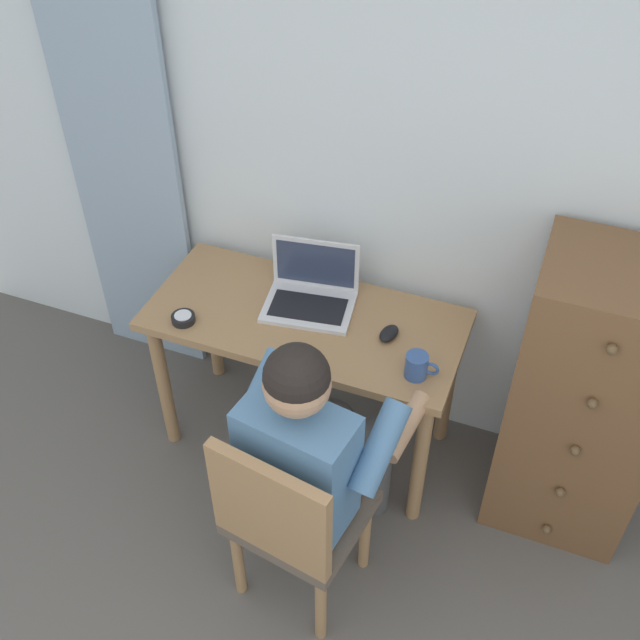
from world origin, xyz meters
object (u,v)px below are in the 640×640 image
object	(u,v)px
desk	(305,338)
computer_mouse	(389,333)
laptop	(311,292)
dresser	(584,401)
person_seated	(317,444)
coffee_mug	(417,366)
desk_clock	(183,318)
chair	(290,517)

from	to	relation	value
desk	computer_mouse	bearing A→B (deg)	1.67
laptop	dresser	bearing A→B (deg)	-1.45
person_seated	coffee_mug	xyz separation A→B (m)	(0.23, 0.37, 0.10)
desk	laptop	bearing A→B (deg)	96.11
computer_mouse	desk_clock	distance (m)	0.77
desk	coffee_mug	bearing A→B (deg)	-16.94
chair	coffee_mug	bearing A→B (deg)	65.30
chair	computer_mouse	bearing A→B (deg)	81.60
person_seated	laptop	bearing A→B (deg)	113.35
dresser	coffee_mug	bearing A→B (deg)	-160.24
desk	desk_clock	size ratio (longest dim) A/B	13.43
desk	desk_clock	world-z (taller)	desk_clock
chair	desk_clock	size ratio (longest dim) A/B	9.62
desk_clock	desk	bearing A→B (deg)	24.32
desk	person_seated	xyz separation A→B (m)	(0.25, -0.52, 0.06)
desk	person_seated	size ratio (longest dim) A/B	1.02
dresser	desk_clock	size ratio (longest dim) A/B	13.26
coffee_mug	desk_clock	bearing A→B (deg)	-177.26
dresser	chair	distance (m)	1.13
dresser	person_seated	bearing A→B (deg)	-144.22
desk	chair	xyz separation A→B (m)	(0.23, -0.70, -0.12)
desk_clock	chair	bearing A→B (deg)	-38.30
chair	desk_clock	bearing A→B (deg)	141.70
desk	laptop	distance (m)	0.19
chair	desk	bearing A→B (deg)	107.93
dresser	person_seated	world-z (taller)	dresser
person_seated	computer_mouse	bearing A→B (deg)	81.55
desk	desk_clock	bearing A→B (deg)	-155.68
dresser	laptop	bearing A→B (deg)	178.55
chair	person_seated	bearing A→B (deg)	81.76
dresser	laptop	size ratio (longest dim) A/B	3.20
chair	person_seated	world-z (taller)	person_seated
desk_clock	coffee_mug	bearing A→B (deg)	2.74
person_seated	desk_clock	size ratio (longest dim) A/B	13.15
chair	coffee_mug	size ratio (longest dim) A/B	7.21
desk	chair	world-z (taller)	chair
coffee_mug	chair	bearing A→B (deg)	-114.70
chair	desk_clock	distance (m)	0.86
chair	coffee_mug	world-z (taller)	chair
desk	chair	distance (m)	0.74
desk	desk_clock	distance (m)	0.48
desk_clock	coffee_mug	distance (m)	0.90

